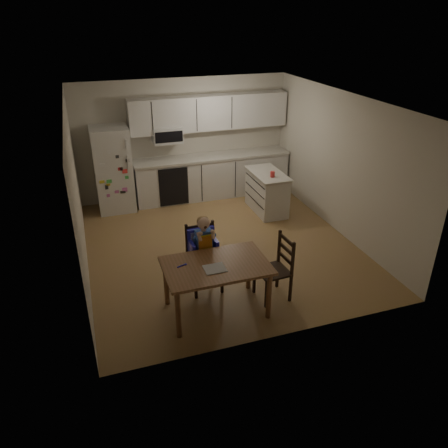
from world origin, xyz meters
TOP-DOWN VIEW (x-y plane):
  - room at (0.00, 0.48)m, footprint 4.52×5.01m
  - refrigerator at (-1.55, 2.15)m, footprint 0.72×0.70m
  - kitchen_run at (0.50, 2.24)m, footprint 3.37×0.62m
  - kitchen_island at (1.34, 1.07)m, footprint 0.58×1.11m
  - red_cup at (1.33, 0.83)m, footprint 0.09×0.09m
  - dining_table at (-0.62, -1.75)m, footprint 1.38×0.89m
  - napkin at (-0.67, -1.85)m, footprint 0.27×0.24m
  - toddler_spoon at (-1.06, -1.65)m, footprint 0.12×0.06m
  - chair_booster at (-0.62, -1.13)m, footprint 0.45×0.45m
  - chair_side at (0.32, -1.69)m, footprint 0.45×0.45m

SIDE VIEW (x-z plane):
  - kitchen_island at x=1.34m, z-range 0.00..0.82m
  - chair_side at x=0.32m, z-range 0.06..1.01m
  - dining_table at x=-0.62m, z-range 0.27..1.01m
  - chair_booster at x=-0.62m, z-range 0.12..1.29m
  - napkin at x=-0.67m, z-range 0.74..0.75m
  - toddler_spoon at x=-1.06m, z-range 0.74..0.76m
  - refrigerator at x=-1.55m, z-range 0.00..1.70m
  - red_cup at x=1.33m, z-range 0.82..0.93m
  - kitchen_run at x=0.50m, z-range -0.20..1.95m
  - room at x=0.00m, z-range -0.01..2.51m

